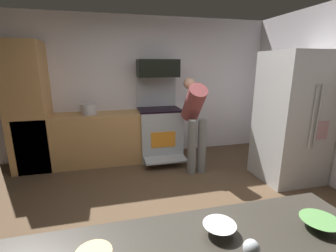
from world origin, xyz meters
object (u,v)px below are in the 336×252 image
(oven_range, at_px, (160,131))
(refrigerator, at_px, (292,118))
(person_cook, at_px, (195,117))
(stock_pot, at_px, (89,109))
(wine_glass_near, at_px, (251,250))
(microwave, at_px, (158,68))
(mixing_bowl_large, at_px, (319,223))
(mixing_bowl_small, at_px, (219,228))

(oven_range, height_order, refrigerator, refrigerator)
(person_cook, height_order, stock_pot, person_cook)
(person_cook, bearing_deg, refrigerator, -26.48)
(refrigerator, bearing_deg, person_cook, 153.52)
(person_cook, bearing_deg, wine_glass_near, -105.74)
(microwave, xyz_separation_m, refrigerator, (1.75, -1.42, -0.71))
(person_cook, relative_size, mixing_bowl_large, 7.75)
(microwave, bearing_deg, oven_range, -90.00)
(person_cook, distance_m, mixing_bowl_large, 2.71)
(person_cook, height_order, wine_glass_near, person_cook)
(refrigerator, distance_m, person_cook, 1.46)
(refrigerator, distance_m, stock_pot, 3.28)
(person_cook, bearing_deg, oven_range, 123.64)
(mixing_bowl_large, xyz_separation_m, wine_glass_near, (-0.52, -0.16, 0.09))
(person_cook, relative_size, stock_pot, 5.86)
(mixing_bowl_small, relative_size, wine_glass_near, 1.08)
(refrigerator, distance_m, mixing_bowl_small, 2.89)
(microwave, relative_size, refrigerator, 0.38)
(refrigerator, relative_size, stock_pot, 7.38)
(oven_range, bearing_deg, microwave, 90.00)
(refrigerator, height_order, mixing_bowl_large, refrigerator)
(mixing_bowl_large, distance_m, wine_glass_near, 0.55)
(person_cook, bearing_deg, mixing_bowl_large, -96.14)
(refrigerator, height_order, stock_pot, refrigerator)
(oven_range, relative_size, stock_pot, 5.82)
(mixing_bowl_small, xyz_separation_m, wine_glass_near, (0.01, -0.25, 0.09))
(oven_range, xyz_separation_m, person_cook, (0.45, -0.67, 0.40))
(person_cook, height_order, mixing_bowl_small, person_cook)
(oven_range, relative_size, wine_glass_near, 9.69)
(oven_range, distance_m, mixing_bowl_small, 3.33)
(refrigerator, relative_size, wine_glass_near, 12.29)
(stock_pot, bearing_deg, refrigerator, -24.02)
(oven_range, bearing_deg, mixing_bowl_large, -87.32)
(oven_range, relative_size, refrigerator, 0.79)
(refrigerator, bearing_deg, mixing_bowl_small, -137.34)
(oven_range, bearing_deg, refrigerator, -37.04)
(microwave, xyz_separation_m, stock_pot, (-1.24, -0.08, -0.68))
(refrigerator, height_order, wine_glass_near, refrigerator)
(person_cook, bearing_deg, stock_pot, 157.95)
(stock_pot, bearing_deg, oven_range, -0.59)
(stock_pot, bearing_deg, person_cook, -22.05)
(stock_pot, bearing_deg, mixing_bowl_large, -67.47)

